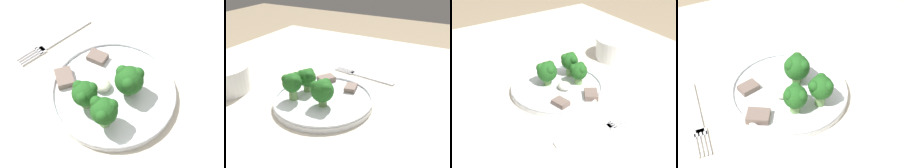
# 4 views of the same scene
# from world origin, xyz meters

# --- Properties ---
(table) EXTENTS (1.13, 0.98, 0.71)m
(table) POSITION_xyz_m (0.00, 0.00, 0.62)
(table) COLOR beige
(table) RESTS_ON ground_plane
(dinner_plate) EXTENTS (0.23, 0.23, 0.02)m
(dinner_plate) POSITION_xyz_m (0.02, -0.03, 0.72)
(dinner_plate) COLOR white
(dinner_plate) RESTS_ON table
(fork) EXTENTS (0.04, 0.19, 0.00)m
(fork) POSITION_xyz_m (0.20, -0.05, 0.72)
(fork) COLOR silver
(fork) RESTS_ON table
(broccoli_floret_near_rim_left) EXTENTS (0.05, 0.05, 0.07)m
(broccoli_floret_near_rim_left) POSITION_xyz_m (-0.02, 0.03, 0.77)
(broccoli_floret_near_rim_left) COLOR #709E56
(broccoli_floret_near_rim_left) RESTS_ON dinner_plate
(broccoli_floret_center_left) EXTENTS (0.05, 0.04, 0.06)m
(broccoli_floret_center_left) POSITION_xyz_m (0.03, 0.03, 0.76)
(broccoli_floret_center_left) COLOR #709E56
(broccoli_floret_center_left) RESTS_ON dinner_plate
(broccoli_floret_back_left) EXTENTS (0.05, 0.05, 0.06)m
(broccoli_floret_back_left) POSITION_xyz_m (-0.01, -0.04, 0.77)
(broccoli_floret_back_left) COLOR #709E56
(broccoli_floret_back_left) RESTS_ON dinner_plate
(meat_slice_front_slice) EXTENTS (0.04, 0.04, 0.01)m
(meat_slice_front_slice) POSITION_xyz_m (0.09, -0.06, 0.73)
(meat_slice_front_slice) COLOR #756056
(meat_slice_front_slice) RESTS_ON dinner_plate
(meat_slice_middle_slice) EXTENTS (0.05, 0.05, 0.01)m
(meat_slice_middle_slice) POSITION_xyz_m (0.10, 0.02, 0.73)
(meat_slice_middle_slice) COLOR #756056
(meat_slice_middle_slice) RESTS_ON dinner_plate
(sauce_dollop) EXTENTS (0.04, 0.03, 0.02)m
(sauce_dollop) POSITION_xyz_m (0.04, -0.02, 0.74)
(sauce_dollop) COLOR silver
(sauce_dollop) RESTS_ON dinner_plate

